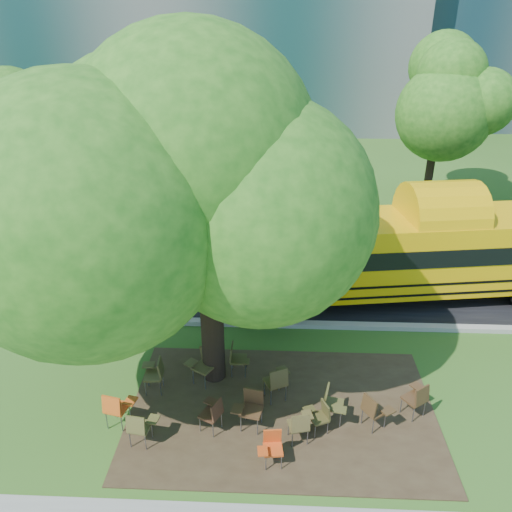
{
  "coord_description": "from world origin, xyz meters",
  "views": [
    {
      "loc": [
        0.78,
        -9.34,
        8.27
      ],
      "look_at": [
        0.2,
        3.94,
        1.82
      ],
      "focal_mm": 35.0,
      "sensor_mm": 36.0,
      "label": 1
    }
  ],
  "objects_px": {
    "chair_5": "(272,445)",
    "chair_7": "(374,409)",
    "main_tree": "(205,173)",
    "chair_0": "(116,406)",
    "black_car": "(82,283)",
    "chair_3": "(251,405)",
    "chair_9": "(204,363)",
    "chair_12": "(331,402)",
    "bg_car_red": "(41,227)",
    "chair_13": "(417,397)",
    "chair_8": "(156,372)",
    "chair_6": "(320,414)",
    "chair_2": "(213,412)",
    "school_bus": "(430,251)",
    "chair_4": "(300,424)",
    "chair_11": "(277,380)",
    "chair_1": "(140,426)",
    "chair_10": "(236,357)"
  },
  "relations": [
    {
      "from": "school_bus",
      "to": "chair_4",
      "type": "distance_m",
      "value": 7.77
    },
    {
      "from": "chair_5",
      "to": "chair_7",
      "type": "height_order",
      "value": "chair_7"
    },
    {
      "from": "chair_11",
      "to": "chair_1",
      "type": "bearing_deg",
      "value": -176.62
    },
    {
      "from": "chair_13",
      "to": "chair_7",
      "type": "bearing_deg",
      "value": 166.96
    },
    {
      "from": "chair_3",
      "to": "black_car",
      "type": "relative_size",
      "value": 0.21
    },
    {
      "from": "chair_2",
      "to": "chair_13",
      "type": "distance_m",
      "value": 4.57
    },
    {
      "from": "chair_0",
      "to": "chair_8",
      "type": "height_order",
      "value": "chair_0"
    },
    {
      "from": "chair_9",
      "to": "bg_car_red",
      "type": "xyz_separation_m",
      "value": [
        -7.72,
        8.3,
        0.04
      ]
    },
    {
      "from": "chair_0",
      "to": "black_car",
      "type": "bearing_deg",
      "value": 130.11
    },
    {
      "from": "main_tree",
      "to": "chair_12",
      "type": "xyz_separation_m",
      "value": [
        2.78,
        -1.43,
        -4.76
      ]
    },
    {
      "from": "school_bus",
      "to": "black_car",
      "type": "relative_size",
      "value": 2.48
    },
    {
      "from": "chair_0",
      "to": "chair_8",
      "type": "bearing_deg",
      "value": 77.33
    },
    {
      "from": "chair_6",
      "to": "chair_13",
      "type": "bearing_deg",
      "value": -99.21
    },
    {
      "from": "chair_3",
      "to": "chair_9",
      "type": "distance_m",
      "value": 1.9
    },
    {
      "from": "black_car",
      "to": "main_tree",
      "type": "bearing_deg",
      "value": -132.41
    },
    {
      "from": "chair_8",
      "to": "chair_10",
      "type": "distance_m",
      "value": 2.01
    },
    {
      "from": "chair_4",
      "to": "main_tree",
      "type": "bearing_deg",
      "value": 121.32
    },
    {
      "from": "chair_7",
      "to": "chair_8",
      "type": "distance_m",
      "value": 5.12
    },
    {
      "from": "chair_4",
      "to": "bg_car_red",
      "type": "distance_m",
      "value": 14.27
    },
    {
      "from": "school_bus",
      "to": "chair_11",
      "type": "height_order",
      "value": "school_bus"
    },
    {
      "from": "main_tree",
      "to": "chair_13",
      "type": "xyz_separation_m",
      "value": [
        4.72,
        -1.19,
        -4.75
      ]
    },
    {
      "from": "school_bus",
      "to": "bg_car_red",
      "type": "xyz_separation_m",
      "value": [
        -14.27,
        3.75,
        -0.97
      ]
    },
    {
      "from": "chair_3",
      "to": "chair_12",
      "type": "xyz_separation_m",
      "value": [
        1.78,
        0.22,
        -0.03
      ]
    },
    {
      "from": "chair_2",
      "to": "chair_8",
      "type": "distance_m",
      "value": 1.96
    },
    {
      "from": "chair_1",
      "to": "chair_7",
      "type": "xyz_separation_m",
      "value": [
        4.96,
        0.7,
        0.01
      ]
    },
    {
      "from": "black_car",
      "to": "chair_7",
      "type": "bearing_deg",
      "value": -127.16
    },
    {
      "from": "main_tree",
      "to": "chair_1",
      "type": "xyz_separation_m",
      "value": [
        -1.28,
        -2.3,
        -4.77
      ]
    },
    {
      "from": "chair_12",
      "to": "bg_car_red",
      "type": "bearing_deg",
      "value": -119.36
    },
    {
      "from": "chair_0",
      "to": "chair_13",
      "type": "bearing_deg",
      "value": 18.33
    },
    {
      "from": "chair_10",
      "to": "chair_11",
      "type": "distance_m",
      "value": 1.36
    },
    {
      "from": "chair_12",
      "to": "bg_car_red",
      "type": "relative_size",
      "value": 0.2
    },
    {
      "from": "chair_5",
      "to": "chair_11",
      "type": "xyz_separation_m",
      "value": [
        0.11,
        1.86,
        0.11
      ]
    },
    {
      "from": "chair_1",
      "to": "black_car",
      "type": "height_order",
      "value": "black_car"
    },
    {
      "from": "chair_6",
      "to": "bg_car_red",
      "type": "xyz_separation_m",
      "value": [
        -10.46,
        9.82,
        0.14
      ]
    },
    {
      "from": "main_tree",
      "to": "chair_8",
      "type": "distance_m",
      "value": 4.97
    },
    {
      "from": "main_tree",
      "to": "chair_0",
      "type": "relative_size",
      "value": 9.55
    },
    {
      "from": "chair_1",
      "to": "chair_7",
      "type": "relative_size",
      "value": 0.99
    },
    {
      "from": "chair_1",
      "to": "main_tree",
      "type": "bearing_deg",
      "value": 70.02
    },
    {
      "from": "main_tree",
      "to": "chair_10",
      "type": "bearing_deg",
      "value": 10.97
    },
    {
      "from": "chair_6",
      "to": "chair_9",
      "type": "relative_size",
      "value": 0.82
    },
    {
      "from": "chair_2",
      "to": "chair_9",
      "type": "distance_m",
      "value": 1.66
    },
    {
      "from": "chair_8",
      "to": "chair_13",
      "type": "xyz_separation_m",
      "value": [
        6.05,
        -0.6,
        0.0
      ]
    },
    {
      "from": "chair_0",
      "to": "chair_5",
      "type": "relative_size",
      "value": 1.17
    },
    {
      "from": "main_tree",
      "to": "chair_2",
      "type": "bearing_deg",
      "value": -83.73
    },
    {
      "from": "chair_4",
      "to": "chair_2",
      "type": "bearing_deg",
      "value": 158.35
    },
    {
      "from": "chair_2",
      "to": "chair_5",
      "type": "bearing_deg",
      "value": -96.49
    },
    {
      "from": "main_tree",
      "to": "chair_12",
      "type": "height_order",
      "value": "main_tree"
    },
    {
      "from": "chair_1",
      "to": "chair_8",
      "type": "xyz_separation_m",
      "value": [
        -0.06,
        1.72,
        0.02
      ]
    },
    {
      "from": "school_bus",
      "to": "chair_8",
      "type": "distance_m",
      "value": 9.16
    },
    {
      "from": "chair_11",
      "to": "chair_7",
      "type": "bearing_deg",
      "value": -45.73
    }
  ]
}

